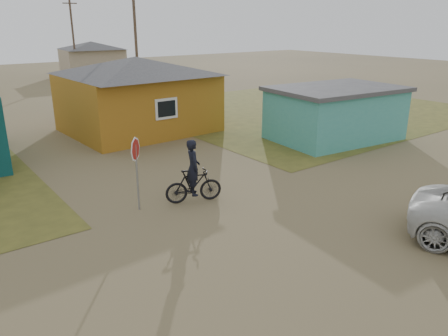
{
  "coord_description": "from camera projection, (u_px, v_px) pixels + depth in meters",
  "views": [
    {
      "loc": [
        -7.75,
        -7.25,
        5.61
      ],
      "look_at": [
        -0.04,
        3.0,
        1.3
      ],
      "focal_mm": 35.0,
      "sensor_mm": 36.0,
      "label": 1
    }
  ],
  "objects": [
    {
      "name": "cyclist",
      "position": [
        193.0,
        180.0,
        14.09
      ],
      "size": [
        1.92,
        1.13,
        2.1
      ],
      "color": "black",
      "rests_on": "ground"
    },
    {
      "name": "house_yellow",
      "position": [
        137.0,
        93.0,
        23.08
      ],
      "size": [
        7.72,
        6.76,
        3.9
      ],
      "color": "#A36819",
      "rests_on": "ground"
    },
    {
      "name": "utility_pole_near",
      "position": [
        136.0,
        44.0,
        30.74
      ],
      "size": [
        1.4,
        0.2,
        8.0
      ],
      "color": "brown",
      "rests_on": "ground"
    },
    {
      "name": "stop_sign",
      "position": [
        136.0,
        157.0,
        13.17
      ],
      "size": [
        0.72,
        0.34,
        2.35
      ],
      "color": "gray",
      "rests_on": "ground"
    },
    {
      "name": "grass_ne",
      "position": [
        301.0,
        109.0,
        29.52
      ],
      "size": [
        20.0,
        18.0,
        0.0
      ],
      "primitive_type": "cube",
      "color": "brown",
      "rests_on": "ground"
    },
    {
      "name": "utility_pole_far",
      "position": [
        73.0,
        37.0,
        43.42
      ],
      "size": [
        1.4,
        0.2,
        8.0
      ],
      "color": "brown",
      "rests_on": "ground"
    },
    {
      "name": "shed_turquoise",
      "position": [
        335.0,
        113.0,
        21.61
      ],
      "size": [
        6.71,
        4.93,
        2.6
      ],
      "color": "teal",
      "rests_on": "ground"
    },
    {
      "name": "house_beige_east",
      "position": [
        92.0,
        58.0,
        47.09
      ],
      "size": [
        6.95,
        6.05,
        3.6
      ],
      "color": "tan",
      "rests_on": "ground"
    },
    {
      "name": "ground",
      "position": [
        292.0,
        242.0,
        11.7
      ],
      "size": [
        120.0,
        120.0,
        0.0
      ],
      "primitive_type": "plane",
      "color": "olive"
    }
  ]
}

